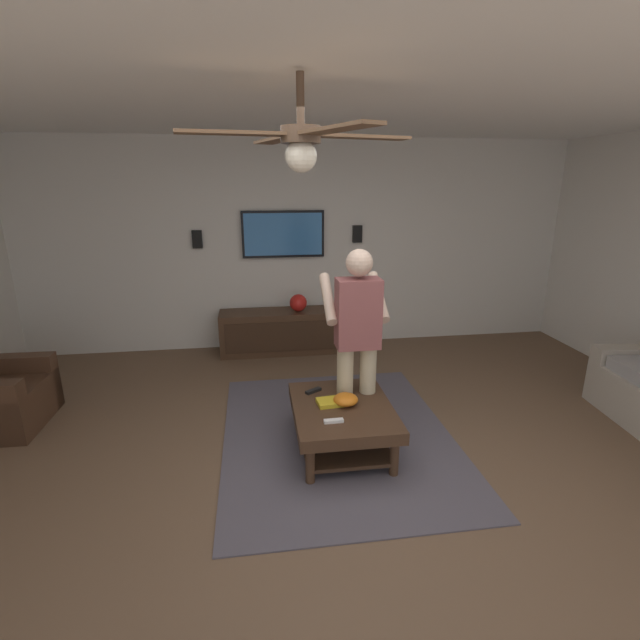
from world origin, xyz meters
The scene contains 16 objects.
ground_plane centered at (0.00, 0.00, 0.00)m, with size 8.52×8.52×0.00m, color brown.
wall_back_tv centered at (3.17, 0.00, 1.34)m, with size 0.10×7.30×2.67m, color silver.
ceiling_slab centered at (0.00, 0.00, 2.72)m, with size 6.45×7.30×0.10m, color white.
area_rug centered at (0.67, -0.02, 0.01)m, with size 2.51×1.97×0.01m, color #514C56.
coffee_table centered at (0.47, -0.02, 0.30)m, with size 1.00×0.80×0.40m.
media_console centered at (2.84, 0.25, 0.28)m, with size 0.45×1.70×0.55m.
tv centered at (3.08, 0.25, 1.50)m, with size 0.05×1.05×0.59m.
person_standing centered at (0.71, -0.19, 0.93)m, with size 0.53×0.53×1.64m.
bowl centered at (0.48, -0.05, 0.45)m, with size 0.20×0.20×0.09m, color orange.
remote_white centered at (0.21, 0.09, 0.41)m, with size 0.15×0.04×0.02m, color white.
remote_black centered at (0.75, 0.18, 0.41)m, with size 0.15×0.04×0.02m, color black.
book centered at (0.51, 0.07, 0.42)m, with size 0.22×0.16×0.04m, color gold.
vase_round centered at (2.81, 0.10, 0.66)m, with size 0.22×0.22×0.22m, color red.
wall_speaker_left centered at (3.09, -0.72, 1.48)m, with size 0.06×0.12×0.22m, color black.
wall_speaker_right centered at (3.09, 1.33, 1.45)m, with size 0.06×0.12×0.22m, color black.
ceiling_fan centered at (-0.44, 0.39, 2.34)m, with size 1.17×1.20×0.46m.
Camera 1 is at (-2.87, 0.65, 2.16)m, focal length 25.95 mm.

